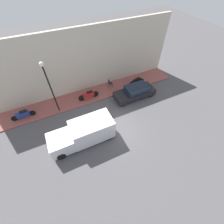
# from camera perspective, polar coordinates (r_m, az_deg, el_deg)

# --- Properties ---
(ground_plane) EXTENTS (60.00, 60.00, 0.00)m
(ground_plane) POSITION_cam_1_polar(r_m,az_deg,el_deg) (13.27, 0.25, -6.40)
(ground_plane) COLOR #514F51
(sidewalk) EXTENTS (2.36, 18.85, 0.11)m
(sidewalk) POSITION_cam_1_polar(r_m,az_deg,el_deg) (16.38, -7.34, 6.72)
(sidewalk) COLOR #934C47
(sidewalk) RESTS_ON ground_plane
(building_facade) EXTENTS (0.30, 18.85, 6.40)m
(building_facade) POSITION_cam_1_polar(r_m,az_deg,el_deg) (15.61, -10.29, 18.32)
(building_facade) COLOR beige
(building_facade) RESTS_ON ground_plane
(parked_car) EXTENTS (1.64, 4.24, 1.34)m
(parked_car) POSITION_cam_1_polar(r_m,az_deg,el_deg) (15.80, 8.75, 7.51)
(parked_car) COLOR black
(parked_car) RESTS_ON ground_plane
(delivery_van) EXTENTS (1.83, 5.02, 1.95)m
(delivery_van) POSITION_cam_1_polar(r_m,az_deg,el_deg) (12.03, -11.02, -7.92)
(delivery_van) COLOR silver
(delivery_van) RESTS_ON ground_plane
(motorcycle_blue) EXTENTS (0.30, 2.08, 0.85)m
(motorcycle_blue) POSITION_cam_1_polar(r_m,az_deg,el_deg) (15.78, -30.82, -0.79)
(motorcycle_blue) COLOR navy
(motorcycle_blue) RESTS_ON sidewalk
(motorcycle_black) EXTENTS (0.30, 1.87, 0.80)m
(motorcycle_black) POSITION_cam_1_polar(r_m,az_deg,el_deg) (17.49, 9.43, 11.59)
(motorcycle_black) COLOR black
(motorcycle_black) RESTS_ON sidewalk
(motorcycle_red) EXTENTS (0.30, 2.14, 0.87)m
(motorcycle_red) POSITION_cam_1_polar(r_m,az_deg,el_deg) (15.55, -8.91, 6.44)
(motorcycle_red) COLOR #B21E1E
(motorcycle_red) RESTS_ON sidewalk
(streetlamp) EXTENTS (0.36, 0.36, 5.13)m
(streetlamp) POSITION_cam_1_polar(r_m,az_deg,el_deg) (13.22, -23.17, 10.72)
(streetlamp) COLOR black
(streetlamp) RESTS_ON sidewalk
(cafe_chair) EXTENTS (0.40, 0.40, 0.97)m
(cafe_chair) POSITION_cam_1_polar(r_m,az_deg,el_deg) (16.78, -0.86, 11.01)
(cafe_chair) COLOR #262626
(cafe_chair) RESTS_ON sidewalk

